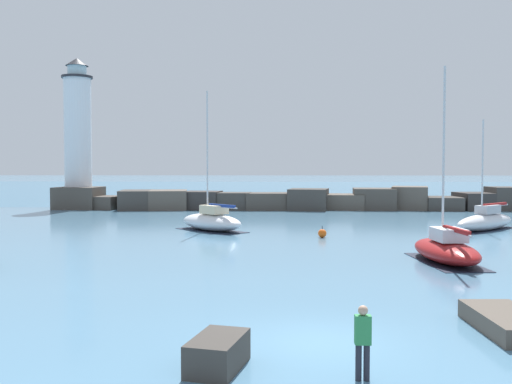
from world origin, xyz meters
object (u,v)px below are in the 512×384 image
Objects in this scene: sailboat_moored_1 at (486,221)px; sailboat_moored_4 at (446,249)px; lighthouse at (78,142)px; sailboat_moored_0 at (212,221)px; mooring_buoy_orange_near at (322,233)px; person_on_rocks at (363,339)px.

sailboat_moored_1 is 0.84× the size of sailboat_moored_4.
lighthouse reaches higher than sailboat_moored_4.
sailboat_moored_0 is at bearing -51.30° from lighthouse.
person_on_rocks reaches higher than mooring_buoy_orange_near.
sailboat_moored_4 is at bearing -45.35° from sailboat_moored_0.
mooring_buoy_orange_near is (7.95, -3.83, -0.45)m from sailboat_moored_0.
sailboat_moored_1 is 13.54m from mooring_buoy_orange_near.
sailboat_moored_0 is at bearing 154.25° from mooring_buoy_orange_near.
mooring_buoy_orange_near is at bearing -25.75° from sailboat_moored_0.
sailboat_moored_0 is (18.23, -22.76, -6.92)m from lighthouse.
person_on_rocks is at bearing -76.76° from sailboat_moored_0.
sailboat_moored_4 reaches higher than mooring_buoy_orange_near.
sailboat_moored_0 reaches higher than mooring_buoy_orange_near.
sailboat_moored_0 reaches higher than sailboat_moored_1.
sailboat_moored_0 is at bearing 134.65° from sailboat_moored_4.
person_on_rocks is at bearing -111.88° from sailboat_moored_4.
sailboat_moored_4 is (13.39, -13.56, -0.08)m from sailboat_moored_0.
sailboat_moored_0 is 30.38m from person_on_rocks.
person_on_rocks is at bearing -92.20° from mooring_buoy_orange_near.
lighthouse is 58.46m from person_on_rocks.
person_on_rocks is (6.96, -29.57, 0.21)m from sailboat_moored_0.
sailboat_moored_1 is 4.88× the size of person_on_rocks.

